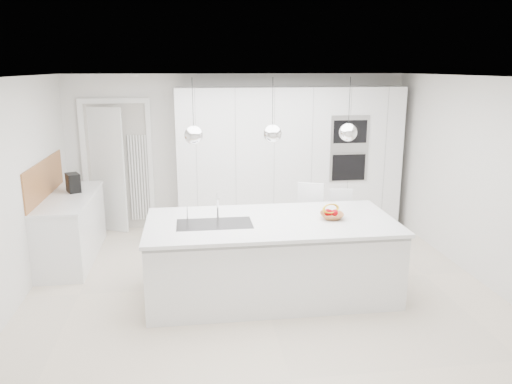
{
  "coord_description": "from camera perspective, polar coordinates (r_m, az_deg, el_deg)",
  "views": [
    {
      "loc": [
        -0.8,
        -5.63,
        2.61
      ],
      "look_at": [
        0.0,
        0.3,
        1.1
      ],
      "focal_mm": 35.0,
      "sensor_mm": 36.0,
      "label": 1
    }
  ],
  "objects": [
    {
      "name": "floor",
      "position": [
        6.26,
        0.37,
        -10.49
      ],
      "size": [
        5.5,
        5.5,
        0.0
      ],
      "primitive_type": "plane",
      "color": "beige",
      "rests_on": "ground"
    },
    {
      "name": "wall_back",
      "position": [
        8.28,
        -2.04,
        4.7
      ],
      "size": [
        5.5,
        0.0,
        5.5
      ],
      "primitive_type": "plane",
      "rotation": [
        1.57,
        0.0,
        0.0
      ],
      "color": "silver",
      "rests_on": "ground"
    },
    {
      "name": "wall_left",
      "position": [
        6.11,
        -26.06,
        -0.16
      ],
      "size": [
        0.0,
        5.0,
        5.0
      ],
      "primitive_type": "plane",
      "rotation": [
        1.57,
        0.0,
        1.57
      ],
      "color": "silver",
      "rests_on": "ground"
    },
    {
      "name": "ceiling",
      "position": [
        5.69,
        0.41,
        13.06
      ],
      "size": [
        5.5,
        5.5,
        0.0
      ],
      "primitive_type": "plane",
      "rotation": [
        3.14,
        0.0,
        0.0
      ],
      "color": "white",
      "rests_on": "wall_back"
    },
    {
      "name": "tall_cabinets",
      "position": [
        8.12,
        3.82,
        3.78
      ],
      "size": [
        3.6,
        0.6,
        2.3
      ],
      "primitive_type": "cube",
      "color": "white",
      "rests_on": "floor"
    },
    {
      "name": "oven_stack",
      "position": [
        8.02,
        10.62,
        4.88
      ],
      "size": [
        0.62,
        0.04,
        1.05
      ],
      "primitive_type": null,
      "color": "#A5A5A8",
      "rests_on": "tall_cabinets"
    },
    {
      "name": "doorway_frame",
      "position": [
        8.33,
        -15.48,
        2.68
      ],
      "size": [
        1.11,
        0.08,
        2.13
      ],
      "primitive_type": null,
      "color": "white",
      "rests_on": "floor"
    },
    {
      "name": "hallway_door",
      "position": [
        8.33,
        -17.22,
        2.41
      ],
      "size": [
        0.76,
        0.38,
        2.0
      ],
      "primitive_type": "cube",
      "rotation": [
        0.0,
        0.0,
        -0.44
      ],
      "color": "white",
      "rests_on": "floor"
    },
    {
      "name": "radiator",
      "position": [
        8.32,
        -13.23,
        1.57
      ],
      "size": [
        0.32,
        0.04,
        1.4
      ],
      "primitive_type": null,
      "color": "white",
      "rests_on": "floor"
    },
    {
      "name": "left_base_cabinets",
      "position": [
        7.36,
        -20.31,
        -3.99
      ],
      "size": [
        0.6,
        1.8,
        0.86
      ],
      "primitive_type": "cube",
      "color": "white",
      "rests_on": "floor"
    },
    {
      "name": "left_worktop",
      "position": [
        7.24,
        -20.62,
        -0.59
      ],
      "size": [
        0.62,
        1.82,
        0.04
      ],
      "primitive_type": "cube",
      "color": "white",
      "rests_on": "left_base_cabinets"
    },
    {
      "name": "oak_backsplash",
      "position": [
        7.25,
        -23.02,
        1.4
      ],
      "size": [
        0.02,
        1.8,
        0.5
      ],
      "primitive_type": "cube",
      "color": "#AB6C39",
      "rests_on": "wall_left"
    },
    {
      "name": "island_base",
      "position": [
        5.83,
        1.78,
        -7.81
      ],
      "size": [
        2.8,
        1.2,
        0.86
      ],
      "primitive_type": "cube",
      "color": "white",
      "rests_on": "floor"
    },
    {
      "name": "island_worktop",
      "position": [
        5.72,
        1.73,
        -3.44
      ],
      "size": [
        2.84,
        1.4,
        0.04
      ],
      "primitive_type": "cube",
      "color": "white",
      "rests_on": "island_base"
    },
    {
      "name": "island_sink",
      "position": [
        5.63,
        -4.76,
        -4.43
      ],
      "size": [
        0.84,
        0.44,
        0.18
      ],
      "primitive_type": null,
      "color": "#3F3F42",
      "rests_on": "island_worktop"
    },
    {
      "name": "island_tap",
      "position": [
        5.75,
        -4.41,
        -1.61
      ],
      "size": [
        0.02,
        0.02,
        0.3
      ],
      "primitive_type": "cylinder",
      "color": "white",
      "rests_on": "island_worktop"
    },
    {
      "name": "pendant_left",
      "position": [
        5.38,
        -7.13,
        6.47
      ],
      "size": [
        0.2,
        0.2,
        0.2
      ],
      "primitive_type": "sphere",
      "color": "white",
      "rests_on": "ceiling"
    },
    {
      "name": "pendant_mid",
      "position": [
        5.45,
        1.9,
        6.67
      ],
      "size": [
        0.2,
        0.2,
        0.2
      ],
      "primitive_type": "sphere",
      "color": "white",
      "rests_on": "ceiling"
    },
    {
      "name": "pendant_right",
      "position": [
        5.65,
        10.48,
        6.72
      ],
      "size": [
        0.2,
        0.2,
        0.2
      ],
      "primitive_type": "sphere",
      "color": "white",
      "rests_on": "ceiling"
    },
    {
      "name": "fruit_bowl",
      "position": [
        5.83,
        8.66,
        -2.72
      ],
      "size": [
        0.31,
        0.31,
        0.07
      ],
      "primitive_type": "imported",
      "rotation": [
        0.0,
        0.0,
        -0.16
      ],
      "color": "#AB6C39",
      "rests_on": "island_worktop"
    },
    {
      "name": "espresso_machine",
      "position": [
        7.42,
        -20.18,
        1.0
      ],
      "size": [
        0.25,
        0.29,
        0.26
      ],
      "primitive_type": "cube",
      "rotation": [
        0.0,
        0.0,
        0.43
      ],
      "color": "black",
      "rests_on": "left_worktop"
    },
    {
      "name": "bar_stool_left",
      "position": [
        6.65,
        6.46,
        -3.97
      ],
      "size": [
        0.53,
        0.6,
        1.1
      ],
      "primitive_type": null,
      "rotation": [
        0.0,
        0.0,
        -0.38
      ],
      "color": "white",
      "rests_on": "floor"
    },
    {
      "name": "bar_stool_right",
      "position": [
        6.85,
        9.8,
        -4.02
      ],
      "size": [
        0.4,
        0.51,
        0.99
      ],
      "primitive_type": null,
      "rotation": [
        0.0,
        0.0,
        -0.18
      ],
      "color": "white",
      "rests_on": "floor"
    },
    {
      "name": "apple_a",
      "position": [
        5.84,
        8.42,
        -2.33
      ],
      "size": [
        0.07,
        0.07,
        0.07
      ],
      "primitive_type": "sphere",
      "color": "#B3020E",
      "rests_on": "fruit_bowl"
    },
    {
      "name": "apple_b",
      "position": [
        5.83,
        8.99,
        -2.35
      ],
      "size": [
        0.08,
        0.08,
        0.08
      ],
      "primitive_type": "sphere",
      "color": "#B3020E",
      "rests_on": "fruit_bowl"
    },
    {
      "name": "apple_c",
      "position": [
        5.83,
        8.18,
        -2.31
      ],
      "size": [
        0.08,
        0.08,
        0.08
      ],
      "primitive_type": "sphere",
      "color": "#B3020E",
      "rests_on": "fruit_bowl"
    },
    {
      "name": "banana_bunch",
      "position": [
        5.8,
        8.54,
        -1.89
      ],
      "size": [
        0.25,
        0.18,
        0.23
      ],
      "primitive_type": "torus",
      "rotation": [
        1.22,
        0.0,
        0.35
      ],
      "color": "gold",
      "rests_on": "fruit_bowl"
    }
  ]
}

